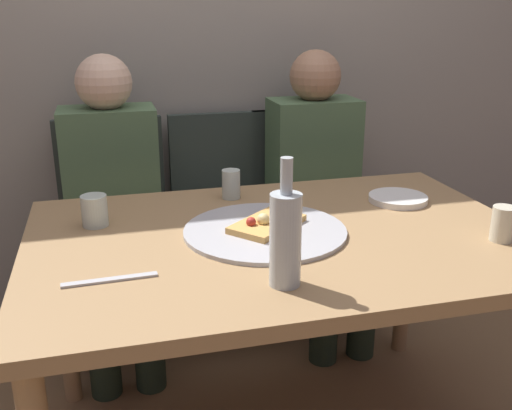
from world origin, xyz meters
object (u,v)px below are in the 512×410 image
object	(u,v)px
wine_bottle	(285,237)
wine_glass	(95,211)
dining_table	(281,259)
tumbler_near	(503,224)
chair_middle	(226,207)
chair_left	(115,216)
pizza_tray	(265,231)
guest_in_beanie	(320,182)
table_knife	(110,280)
chair_right	(307,200)
pizza_slice_last	(267,223)
tumbler_far	(231,184)
plate_stack	(398,198)
guest_in_sweater	(113,198)

from	to	relation	value
wine_bottle	wine_glass	world-z (taller)	wine_bottle
dining_table	tumbler_near	world-z (taller)	tumbler_near
wine_glass	chair_middle	size ratio (longest dim) A/B	0.10
chair_left	pizza_tray	bearing A→B (deg)	115.13
chair_middle	guest_in_beanie	distance (m)	0.42
pizza_tray	tumbler_near	xyz separation A→B (m)	(0.61, -0.22, 0.04)
dining_table	pizza_tray	distance (m)	0.10
dining_table	chair_middle	size ratio (longest dim) A/B	1.56
wine_glass	chair_middle	distance (m)	0.90
dining_table	wine_bottle	bearing A→B (deg)	-105.94
tumbler_near	table_knife	world-z (taller)	tumbler_near
table_knife	chair_left	world-z (taller)	chair_left
table_knife	chair_right	world-z (taller)	chair_right
pizza_slice_last	wine_glass	xyz separation A→B (m)	(-0.47, 0.17, 0.02)
pizza_tray	tumbler_far	distance (m)	0.34
pizza_tray	table_knife	xyz separation A→B (m)	(-0.43, -0.20, -0.00)
dining_table	tumbler_near	distance (m)	0.61
pizza_tray	pizza_slice_last	xyz separation A→B (m)	(0.01, 0.01, 0.02)
wine_glass	chair_left	size ratio (longest dim) A/B	0.10
table_knife	guest_in_beanie	size ratio (longest dim) A/B	0.19
dining_table	plate_stack	world-z (taller)	plate_stack
tumbler_far	dining_table	bearing A→B (deg)	-78.89
pizza_tray	chair_left	xyz separation A→B (m)	(-0.40, 0.86, -0.22)
pizza_tray	tumbler_far	size ratio (longest dim) A/B	4.78
tumbler_near	guest_in_beanie	distance (m)	0.95
plate_stack	guest_in_beanie	size ratio (longest dim) A/B	0.16
dining_table	guest_in_beanie	world-z (taller)	guest_in_beanie
dining_table	guest_in_sweater	world-z (taller)	guest_in_sweater
dining_table	chair_left	size ratio (longest dim) A/B	1.56
tumbler_far	chair_middle	bearing A→B (deg)	80.19
chair_left	table_knife	bearing A→B (deg)	88.48
tumbler_far	guest_in_beanie	size ratio (longest dim) A/B	0.08
pizza_slice_last	guest_in_sweater	world-z (taller)	guest_in_sweater
wine_bottle	tumbler_near	world-z (taller)	wine_bottle
wine_bottle	tumbler_near	bearing A→B (deg)	8.90
pizza_tray	pizza_slice_last	bearing A→B (deg)	57.47
chair_left	tumbler_far	bearing A→B (deg)	125.75
pizza_slice_last	table_knife	bearing A→B (deg)	-154.16
wine_bottle	tumbler_near	size ratio (longest dim) A/B	3.10
wine_glass	dining_table	bearing A→B (deg)	-21.42
pizza_slice_last	chair_right	distance (m)	0.98
wine_glass	chair_left	xyz separation A→B (m)	(0.06, 0.68, -0.26)
dining_table	wine_bottle	distance (m)	0.37
pizza_tray	pizza_slice_last	distance (m)	0.02
wine_glass	guest_in_sweater	bearing A→B (deg)	83.63
pizza_slice_last	plate_stack	bearing A→B (deg)	16.76
pizza_tray	wine_bottle	bearing A→B (deg)	-97.46
pizza_slice_last	chair_left	distance (m)	0.97
wine_bottle	chair_middle	world-z (taller)	wine_bottle
chair_left	dining_table	bearing A→B (deg)	117.06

